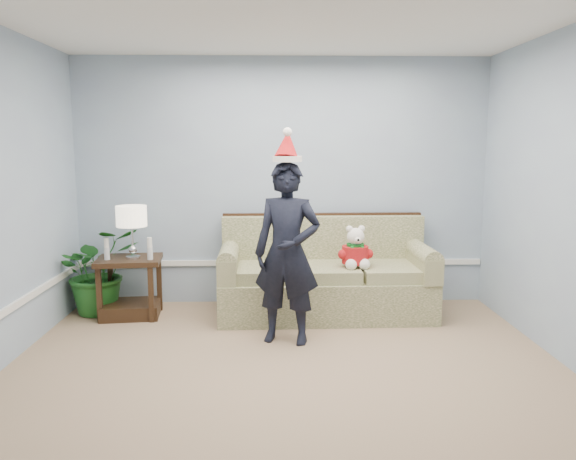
# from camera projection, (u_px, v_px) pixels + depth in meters

# --- Properties ---
(room_shell) EXTENTS (4.54, 5.04, 2.74)m
(room_shell) POSITION_uv_depth(u_px,v_px,m) (288.00, 208.00, 3.70)
(room_shell) COLOR tan
(room_shell) RESTS_ON ground
(wainscot_trim) EXTENTS (4.49, 4.99, 0.06)m
(wainscot_trim) POSITION_uv_depth(u_px,v_px,m) (152.00, 294.00, 4.97)
(wainscot_trim) COLOR white
(wainscot_trim) RESTS_ON room_shell
(sofa) EXTENTS (2.19, 0.97, 1.02)m
(sofa) POSITION_uv_depth(u_px,v_px,m) (325.00, 279.00, 5.89)
(sofa) COLOR #4B5B2B
(sofa) RESTS_ON room_shell
(side_table) EXTENTS (0.69, 0.60, 0.62)m
(side_table) POSITION_uv_depth(u_px,v_px,m) (131.00, 293.00, 5.79)
(side_table) COLOR #352213
(side_table) RESTS_ON room_shell
(table_lamp) EXTENTS (0.30, 0.30, 0.54)m
(table_lamp) POSITION_uv_depth(u_px,v_px,m) (132.00, 218.00, 5.62)
(table_lamp) COLOR silver
(table_lamp) RESTS_ON side_table
(candle_pair) EXTENTS (0.49, 0.06, 0.22)m
(candle_pair) POSITION_uv_depth(u_px,v_px,m) (128.00, 249.00, 5.64)
(candle_pair) COLOR silver
(candle_pair) RESTS_ON side_table
(houseplant) EXTENTS (1.08, 1.06, 0.91)m
(houseplant) POSITION_uv_depth(u_px,v_px,m) (99.00, 270.00, 5.88)
(houseplant) COLOR #1D5C1E
(houseplant) RESTS_ON room_shell
(man) EXTENTS (0.67, 0.52, 1.62)m
(man) POSITION_uv_depth(u_px,v_px,m) (287.00, 253.00, 4.96)
(man) COLOR black
(man) RESTS_ON room_shell
(santa_hat) EXTENTS (0.31, 0.34, 0.30)m
(santa_hat) POSITION_uv_depth(u_px,v_px,m) (287.00, 147.00, 4.84)
(santa_hat) COLOR white
(santa_hat) RESTS_ON man
(teddy_bear) EXTENTS (0.29, 0.32, 0.43)m
(teddy_bear) POSITION_uv_depth(u_px,v_px,m) (355.00, 252.00, 5.64)
(teddy_bear) COLOR white
(teddy_bear) RESTS_ON sofa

